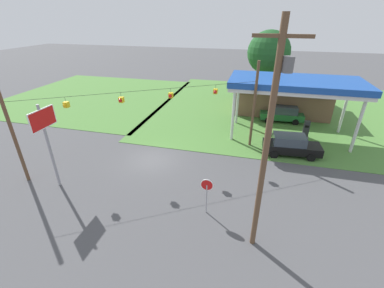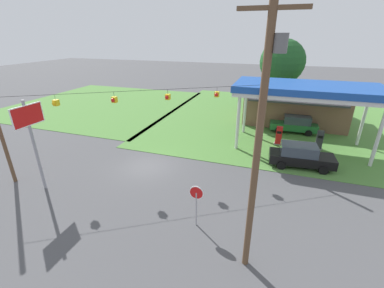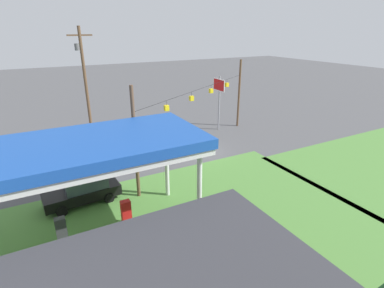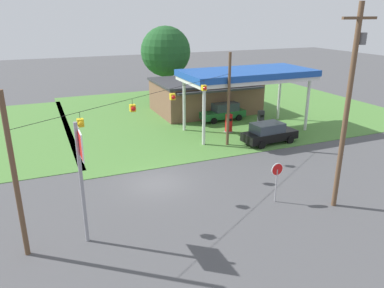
{
  "view_description": "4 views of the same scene",
  "coord_description": "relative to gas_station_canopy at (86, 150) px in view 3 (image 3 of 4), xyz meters",
  "views": [
    {
      "loc": [
        8.05,
        -17.51,
        11.21
      ],
      "look_at": [
        3.2,
        1.38,
        1.3
      ],
      "focal_mm": 24.0,
      "sensor_mm": 36.0,
      "label": 1
    },
    {
      "loc": [
        9.23,
        -15.97,
        9.76
      ],
      "look_at": [
        2.91,
        2.61,
        1.33
      ],
      "focal_mm": 24.0,
      "sensor_mm": 36.0,
      "label": 2
    },
    {
      "loc": [
        13.38,
        22.97,
        11.05
      ],
      "look_at": [
        3.1,
        3.89,
        2.67
      ],
      "focal_mm": 28.0,
      "sensor_mm": 36.0,
      "label": 3
    },
    {
      "loc": [
        -6.6,
        -21.74,
        10.73
      ],
      "look_at": [
        3.61,
        2.5,
        1.5
      ],
      "focal_mm": 35.0,
      "sensor_mm": 36.0,
      "label": 4
    }
  ],
  "objects": [
    {
      "name": "gas_station_canopy",
      "position": [
        0.0,
        0.0,
        0.0
      ],
      "size": [
        12.15,
        5.89,
        5.81
      ],
      "color": "silver",
      "rests_on": "ground"
    },
    {
      "name": "signal_span_gantry",
      "position": [
        -11.49,
        -8.12,
        -1.01
      ],
      "size": [
        16.13,
        10.24,
        7.81
      ],
      "color": "brown",
      "rests_on": "ground"
    },
    {
      "name": "fuel_pump_far",
      "position": [
        1.76,
        -0.0,
        -4.44
      ],
      "size": [
        0.71,
        0.56,
        1.8
      ],
      "color": "gray",
      "rests_on": "ground"
    },
    {
      "name": "car_at_pumps_front",
      "position": [
        -0.03,
        -4.08,
        -4.35
      ],
      "size": [
        4.99,
        2.36,
        1.85
      ],
      "rotation": [
        0.0,
        0.0,
        0.07
      ],
      "color": "black",
      "rests_on": "ground"
    },
    {
      "name": "car_at_pumps_rear",
      "position": [
        -0.26,
        4.07,
        -4.34
      ],
      "size": [
        4.88,
        2.29,
        1.87
      ],
      "rotation": [
        0.0,
        0.0,
        3.19
      ],
      "color": "#1E602D",
      "rests_on": "ground"
    },
    {
      "name": "ground_plane",
      "position": [
        -11.49,
        -8.11,
        -5.29
      ],
      "size": [
        160.0,
        160.0,
        0.0
      ],
      "primitive_type": "plane",
      "color": "#4C4C4F"
    },
    {
      "name": "stop_sign_overhead",
      "position": [
        -16.61,
        -13.08,
        -0.89
      ],
      "size": [
        0.22,
        2.15,
        6.15
      ],
      "color": "gray",
      "rests_on": "ground"
    },
    {
      "name": "fuel_pump_near",
      "position": [
        -1.76,
        -0.0,
        -4.44
      ],
      "size": [
        0.71,
        0.56,
        1.8
      ],
      "color": "gray",
      "rests_on": "ground"
    },
    {
      "name": "utility_pole_main",
      "position": [
        -2.71,
        -14.99,
        0.98
      ],
      "size": [
        2.2,
        0.44,
        11.29
      ],
      "color": "brown",
      "rests_on": "ground"
    },
    {
      "name": "stop_sign_roadside",
      "position": [
        -5.69,
        -13.27,
        -3.48
      ],
      "size": [
        0.8,
        0.08,
        2.5
      ],
      "rotation": [
        0.0,
        0.0,
        3.14
      ],
      "color": "#99999E",
      "rests_on": "ground"
    }
  ]
}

